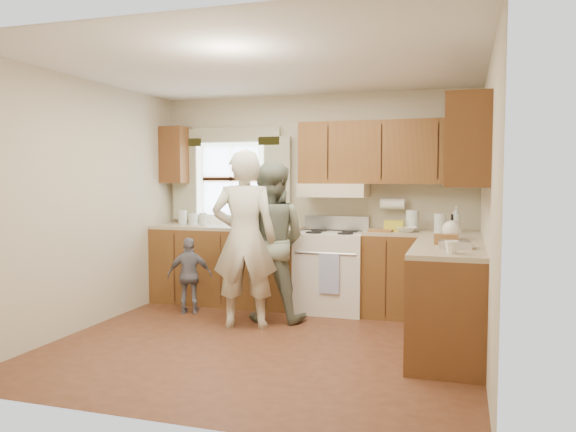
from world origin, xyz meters
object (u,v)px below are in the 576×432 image
(woman_right, at_px, (270,242))
(stove, at_px, (332,270))
(woman_left, at_px, (244,239))
(child, at_px, (190,275))

(woman_right, bearing_deg, stove, -135.92)
(woman_left, xyz_separation_m, child, (-0.81, 0.37, -0.47))
(woman_left, bearing_deg, woman_right, -125.99)
(child, bearing_deg, stove, -178.02)
(stove, xyz_separation_m, woman_right, (-0.54, -0.59, 0.37))
(stove, xyz_separation_m, woman_left, (-0.69, -0.95, 0.43))
(stove, distance_m, child, 1.60)
(woman_left, height_order, child, woman_left)
(woman_right, distance_m, child, 1.03)
(woman_left, height_order, woman_right, woman_left)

